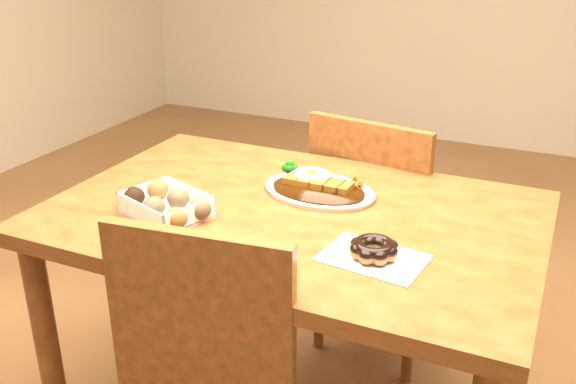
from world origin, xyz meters
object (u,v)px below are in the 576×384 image
at_px(donut_box, 166,204).
at_px(pon_de_ring, 374,250).
at_px(katsu_curry_plate, 318,187).
at_px(table, 292,245).
at_px(chair_far, 382,227).

bearing_deg(donut_box, pon_de_ring, -0.30).
xyz_separation_m(katsu_curry_plate, donut_box, (-0.28, -0.28, 0.01)).
xyz_separation_m(table, katsu_curry_plate, (0.02, 0.13, 0.11)).
xyz_separation_m(table, chair_far, (0.08, 0.54, -0.17)).
height_order(table, chair_far, chair_far).
relative_size(chair_far, donut_box, 3.58).
relative_size(chair_far, pon_de_ring, 3.75).
bearing_deg(table, pon_de_ring, -31.04).
distance_m(table, donut_box, 0.33).
bearing_deg(table, katsu_curry_plate, 82.21).
bearing_deg(donut_box, chair_far, 63.09).
relative_size(table, katsu_curry_plate, 3.76).
bearing_deg(chair_far, table, 90.55).
xyz_separation_m(table, donut_box, (-0.27, -0.15, 0.13)).
distance_m(table, chair_far, 0.57).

